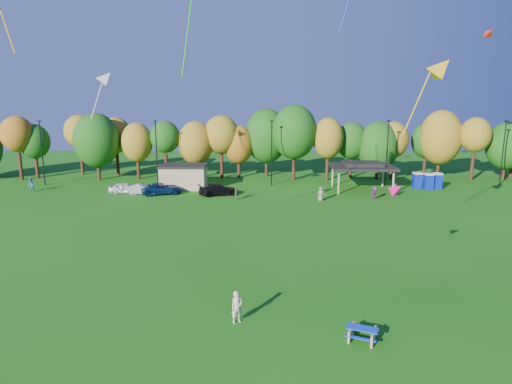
{
  "coord_description": "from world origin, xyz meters",
  "views": [
    {
      "loc": [
        0.29,
        -22.98,
        12.61
      ],
      "look_at": [
        0.08,
        6.0,
        6.37
      ],
      "focal_mm": 32.0,
      "sensor_mm": 36.0,
      "label": 1
    }
  ],
  "objects_px": {
    "car_b": "(143,189)",
    "car_d": "(218,190)",
    "porta_potties": "(428,181)",
    "picnic_table": "(362,333)",
    "kite_flyer": "(237,307)",
    "car_a": "(126,188)",
    "car_c": "(162,189)"
  },
  "relations": [
    {
      "from": "picnic_table",
      "to": "car_d",
      "type": "bearing_deg",
      "value": 129.68
    },
    {
      "from": "porta_potties",
      "to": "car_d",
      "type": "relative_size",
      "value": 0.75
    },
    {
      "from": "picnic_table",
      "to": "car_a",
      "type": "height_order",
      "value": "car_a"
    },
    {
      "from": "picnic_table",
      "to": "car_b",
      "type": "bearing_deg",
      "value": 142.71
    },
    {
      "from": "car_c",
      "to": "picnic_table",
      "type": "bearing_deg",
      "value": -171.07
    },
    {
      "from": "picnic_table",
      "to": "car_b",
      "type": "relative_size",
      "value": 0.49
    },
    {
      "from": "car_d",
      "to": "kite_flyer",
      "type": "bearing_deg",
      "value": 168.7
    },
    {
      "from": "car_b",
      "to": "car_d",
      "type": "bearing_deg",
      "value": -75.21
    },
    {
      "from": "kite_flyer",
      "to": "car_d",
      "type": "distance_m",
      "value": 33.3
    },
    {
      "from": "picnic_table",
      "to": "kite_flyer",
      "type": "bearing_deg",
      "value": -172.85
    },
    {
      "from": "car_b",
      "to": "car_d",
      "type": "relative_size",
      "value": 0.81
    },
    {
      "from": "picnic_table",
      "to": "car_a",
      "type": "relative_size",
      "value": 0.47
    },
    {
      "from": "car_d",
      "to": "picnic_table",
      "type": "bearing_deg",
      "value": 178.75
    },
    {
      "from": "porta_potties",
      "to": "car_b",
      "type": "bearing_deg",
      "value": -174.27
    },
    {
      "from": "picnic_table",
      "to": "car_c",
      "type": "height_order",
      "value": "car_c"
    },
    {
      "from": "porta_potties",
      "to": "kite_flyer",
      "type": "distance_m",
      "value": 44.34
    },
    {
      "from": "picnic_table",
      "to": "car_a",
      "type": "xyz_separation_m",
      "value": [
        -22.68,
        35.87,
        0.32
      ]
    },
    {
      "from": "picnic_table",
      "to": "car_c",
      "type": "relative_size",
      "value": 0.38
    },
    {
      "from": "picnic_table",
      "to": "car_c",
      "type": "xyz_separation_m",
      "value": [
        -17.93,
        35.48,
        0.32
      ]
    },
    {
      "from": "porta_potties",
      "to": "car_d",
      "type": "xyz_separation_m",
      "value": [
        -28.07,
        -4.17,
        -0.37
      ]
    },
    {
      "from": "picnic_table",
      "to": "car_b",
      "type": "xyz_separation_m",
      "value": [
        -20.36,
        35.3,
        0.27
      ]
    },
    {
      "from": "porta_potties",
      "to": "picnic_table",
      "type": "distance_m",
      "value": 42.8
    },
    {
      "from": "picnic_table",
      "to": "kite_flyer",
      "type": "height_order",
      "value": "kite_flyer"
    },
    {
      "from": "porta_potties",
      "to": "picnic_table",
      "type": "height_order",
      "value": "porta_potties"
    },
    {
      "from": "kite_flyer",
      "to": "car_b",
      "type": "height_order",
      "value": "kite_flyer"
    },
    {
      "from": "kite_flyer",
      "to": "car_b",
      "type": "distance_m",
      "value": 36.15
    },
    {
      "from": "kite_flyer",
      "to": "picnic_table",
      "type": "bearing_deg",
      "value": -44.37
    },
    {
      "from": "car_b",
      "to": "car_d",
      "type": "xyz_separation_m",
      "value": [
        9.72,
        -0.38,
        0.05
      ]
    },
    {
      "from": "kite_flyer",
      "to": "car_a",
      "type": "xyz_separation_m",
      "value": [
        -16.04,
        34.02,
        -0.21
      ]
    },
    {
      "from": "picnic_table",
      "to": "car_c",
      "type": "bearing_deg",
      "value": 139.55
    },
    {
      "from": "kite_flyer",
      "to": "car_c",
      "type": "xyz_separation_m",
      "value": [
        -11.29,
        33.63,
        -0.21
      ]
    },
    {
      "from": "car_d",
      "to": "car_a",
      "type": "bearing_deg",
      "value": 67.25
    }
  ]
}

